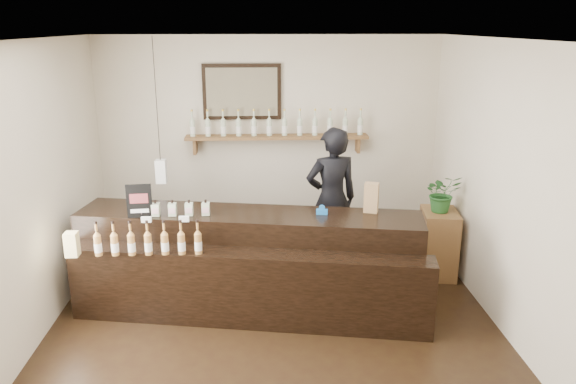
# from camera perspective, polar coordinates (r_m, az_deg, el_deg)

# --- Properties ---
(ground) EXTENTS (5.00, 5.00, 0.00)m
(ground) POSITION_cam_1_polar(r_m,az_deg,el_deg) (5.72, -1.37, -14.12)
(ground) COLOR black
(ground) RESTS_ON ground
(room_shell) EXTENTS (5.00, 5.00, 5.00)m
(room_shell) POSITION_cam_1_polar(r_m,az_deg,el_deg) (5.06, -1.50, 2.68)
(room_shell) COLOR beige
(room_shell) RESTS_ON ground
(back_wall_decor) EXTENTS (2.66, 0.96, 1.69)m
(back_wall_decor) POSITION_cam_1_polar(r_m,az_deg,el_deg) (7.37, -3.09, 7.55)
(back_wall_decor) COLOR brown
(back_wall_decor) RESTS_ON ground
(counter) EXTENTS (3.70, 1.58, 1.19)m
(counter) POSITION_cam_1_polar(r_m,az_deg,el_deg) (6.00, -4.02, -7.44)
(counter) COLOR black
(counter) RESTS_ON ground
(promo_sign) EXTENTS (0.25, 0.04, 0.36)m
(promo_sign) POSITION_cam_1_polar(r_m,az_deg,el_deg) (5.91, -14.88, -0.90)
(promo_sign) COLOR black
(promo_sign) RESTS_ON counter
(paper_bag) EXTENTS (0.17, 0.15, 0.32)m
(paper_bag) POSITION_cam_1_polar(r_m,az_deg,el_deg) (5.96, 8.46, -0.57)
(paper_bag) COLOR olive
(paper_bag) RESTS_ON counter
(tape_dispenser) EXTENTS (0.12, 0.06, 0.10)m
(tape_dispenser) POSITION_cam_1_polar(r_m,az_deg,el_deg) (5.87, 3.47, -1.91)
(tape_dispenser) COLOR #1964B3
(tape_dispenser) RESTS_ON counter
(side_cabinet) EXTENTS (0.47, 0.60, 0.81)m
(side_cabinet) POSITION_cam_1_polar(r_m,az_deg,el_deg) (7.00, 15.01, -5.05)
(side_cabinet) COLOR brown
(side_cabinet) RESTS_ON ground
(potted_plant) EXTENTS (0.43, 0.38, 0.45)m
(potted_plant) POSITION_cam_1_polar(r_m,az_deg,el_deg) (6.79, 15.41, -0.10)
(potted_plant) COLOR #245A24
(potted_plant) RESTS_ON side_cabinet
(shopkeeper) EXTENTS (0.82, 0.63, 2.00)m
(shopkeeper) POSITION_cam_1_polar(r_m,az_deg,el_deg) (6.79, 4.46, 0.19)
(shopkeeper) COLOR black
(shopkeeper) RESTS_ON ground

